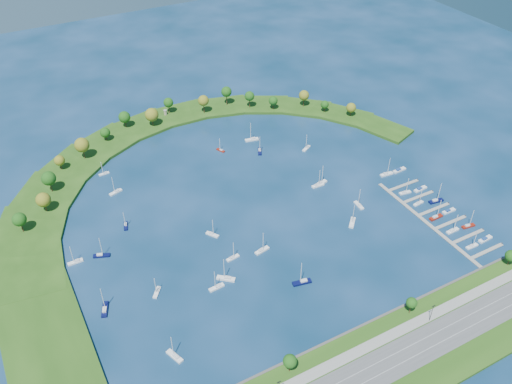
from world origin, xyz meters
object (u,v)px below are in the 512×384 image
moored_boat_10 (352,222)px  docked_boat_7 (436,201)px  moored_boat_7 (252,139)px  moored_boat_5 (75,261)px  moored_boat_13 (233,257)px  docked_boat_5 (449,211)px  docked_boat_1 (485,239)px  moored_boat_21 (101,255)px  moored_boat_19 (306,148)px  docked_boat_2 (453,230)px  moored_boat_18 (217,287)px  moored_boat_8 (157,292)px  moored_boat_15 (260,151)px  docked_boat_0 (472,246)px  moored_boat_4 (116,192)px  moored_boat_17 (359,205)px  docked_boat_3 (468,226)px  docked_boat_10 (386,174)px  moored_boat_11 (226,278)px  moored_boat_20 (126,225)px  docked_boat_6 (418,203)px  moored_boat_12 (221,150)px  harbor_tower (165,112)px  moored_boat_1 (175,356)px  docked_boat_8 (405,192)px  moored_boat_0 (321,183)px  moored_boat_16 (105,309)px  moored_boat_14 (318,185)px  moored_boat_3 (104,173)px  docked_boat_4 (436,217)px  docked_boat_11 (399,170)px  dock_system (436,218)px  moored_boat_9 (262,250)px  moored_boat_6 (302,282)px

moored_boat_10 → docked_boat_7: 55.40m
moored_boat_7 → moored_boat_5: bearing=35.6°
moored_boat_13 → docked_boat_5: 128.79m
docked_boat_1 → moored_boat_21: bearing=151.9°
docked_boat_7 → moored_boat_19: bearing=121.2°
moored_boat_7 → docked_boat_2: size_ratio=1.17×
moored_boat_18 → moored_boat_21: size_ratio=0.93×
moored_boat_8 → docked_boat_7: size_ratio=0.81×
moored_boat_5 → moored_boat_19: bearing=-169.3°
moored_boat_15 → docked_boat_0: size_ratio=1.13×
moored_boat_4 → moored_boat_13: moored_boat_4 is taller
moored_boat_7 → moored_boat_17: (20.85, -93.22, -0.06)m
moored_boat_19 → docked_boat_3: 115.76m
docked_boat_7 → docked_boat_10: bearing=111.2°
moored_boat_7 → docked_boat_1: (63.02, -149.40, -0.30)m
moored_boat_11 → moored_boat_21: (-50.00, 45.85, -0.04)m
moored_boat_18 → moored_boat_20: moored_boat_18 is taller
moored_boat_21 → docked_boat_6: size_ratio=1.22×
moored_boat_5 → moored_boat_12: moored_boat_5 is taller
moored_boat_15 → docked_boat_6: bearing=58.1°
moored_boat_12 → docked_boat_10: 109.17m
harbor_tower → moored_boat_1: (-71.75, -197.42, -3.06)m
moored_boat_1 → docked_boat_5: 176.07m
moored_boat_10 → docked_boat_0: size_ratio=1.23×
docked_boat_6 → docked_boat_8: bearing=83.7°
moored_boat_0 → moored_boat_15: moored_boat_0 is taller
moored_boat_11 → moored_boat_16: bearing=31.2°
moored_boat_14 → docked_boat_6: size_ratio=1.14×
moored_boat_5 → moored_boat_15: (133.50, 45.50, 0.02)m
moored_boat_3 → docked_boat_4: size_ratio=0.74×
docked_boat_7 → docked_boat_11: 34.92m
dock_system → docked_boat_3: docked_boat_3 is taller
dock_system → moored_boat_3: 202.44m
docked_boat_0 → moored_boat_21: bearing=155.1°
moored_boat_0 → moored_boat_11: moored_boat_11 is taller
docked_boat_2 → docked_boat_0: bearing=-91.6°
moored_boat_20 → docked_boat_7: docked_boat_7 is taller
moored_boat_7 → moored_boat_11: moored_boat_11 is taller
moored_boat_3 → moored_boat_10: size_ratio=0.72×
moored_boat_9 → docked_boat_4: docked_boat_4 is taller
dock_system → moored_boat_13: bearing=167.2°
docked_boat_3 → docked_boat_6: docked_boat_3 is taller
docked_boat_4 → moored_boat_17: bearing=135.5°
harbor_tower → moored_boat_6: size_ratio=0.27×
moored_boat_7 → docked_boat_8: 110.03m
moored_boat_19 → moored_boat_21: (-149.87, -35.62, 0.03)m
moored_boat_6 → docked_boat_7: size_ratio=1.05×
docked_boat_6 → moored_boat_18: bearing=175.0°
moored_boat_7 → moored_boat_11: size_ratio=1.00×
moored_boat_14 → moored_boat_17: 29.41m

